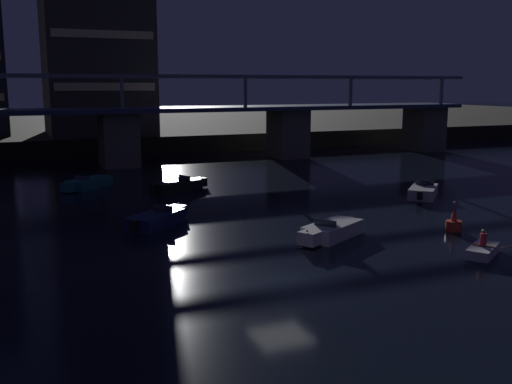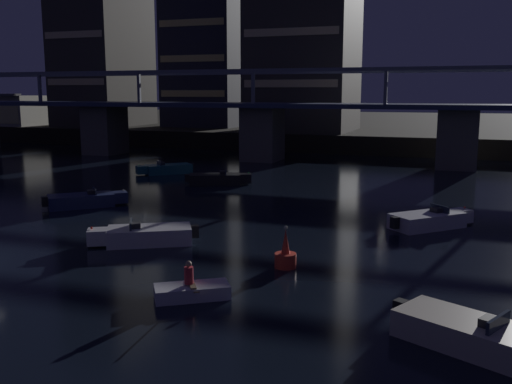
{
  "view_description": "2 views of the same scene",
  "coord_description": "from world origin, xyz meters",
  "px_view_note": "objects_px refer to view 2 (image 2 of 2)",
  "views": [
    {
      "loc": [
        -10.38,
        -22.0,
        8.39
      ],
      "look_at": [
        3.28,
        10.66,
        1.91
      ],
      "focal_mm": 41.37,
      "sensor_mm": 36.0,
      "label": 1
    },
    {
      "loc": [
        19.5,
        -17.54,
        7.14
      ],
      "look_at": [
        7.7,
        15.76,
        0.95
      ],
      "focal_mm": 40.2,
      "sensor_mm": 36.0,
      "label": 2
    }
  ],
  "objects_px": {
    "speedboat_near_center": "(85,200)",
    "speedboat_mid_right": "(218,179)",
    "speedboat_mid_center": "(166,169)",
    "tower_central": "(305,11)",
    "river_bridge": "(262,122)",
    "dinghy_with_paddler": "(192,291)",
    "waterfront_pavilion": "(2,110)",
    "speedboat_mid_left": "(430,220)",
    "channel_buoy": "(285,256)",
    "tower_west_low": "(101,15)",
    "tower_west_tall": "(204,42)",
    "speedboat_near_right": "(145,235)",
    "speedboat_far_left": "(474,335)"
  },
  "relations": [
    {
      "from": "speedboat_near_center",
      "to": "speedboat_mid_right",
      "type": "relative_size",
      "value": 0.89
    },
    {
      "from": "speedboat_mid_center",
      "to": "speedboat_mid_right",
      "type": "xyz_separation_m",
      "value": [
        6.61,
        -3.89,
        0.0
      ]
    },
    {
      "from": "tower_central",
      "to": "speedboat_near_center",
      "type": "xyz_separation_m",
      "value": [
        -2.82,
        -43.07,
        -16.73
      ]
    },
    {
      "from": "tower_central",
      "to": "river_bridge",
      "type": "bearing_deg",
      "value": -91.1
    },
    {
      "from": "river_bridge",
      "to": "dinghy_with_paddler",
      "type": "bearing_deg",
      "value": -74.55
    },
    {
      "from": "river_bridge",
      "to": "dinghy_with_paddler",
      "type": "relative_size",
      "value": 30.07
    },
    {
      "from": "tower_central",
      "to": "waterfront_pavilion",
      "type": "distance_m",
      "value": 47.61
    },
    {
      "from": "speedboat_mid_left",
      "to": "channel_buoy",
      "type": "distance_m",
      "value": 10.73
    },
    {
      "from": "tower_west_low",
      "to": "channel_buoy",
      "type": "distance_m",
      "value": 70.3
    },
    {
      "from": "tower_west_low",
      "to": "dinghy_with_paddler",
      "type": "xyz_separation_m",
      "value": [
        41.63,
        -56.68,
        -17.83
      ]
    },
    {
      "from": "river_bridge",
      "to": "speedboat_mid_center",
      "type": "bearing_deg",
      "value": -111.16
    },
    {
      "from": "tower_west_tall",
      "to": "speedboat_near_right",
      "type": "height_order",
      "value": "tower_west_tall"
    },
    {
      "from": "river_bridge",
      "to": "speedboat_far_left",
      "type": "relative_size",
      "value": 16.84
    },
    {
      "from": "speedboat_near_center",
      "to": "speedboat_far_left",
      "type": "height_order",
      "value": "same"
    },
    {
      "from": "dinghy_with_paddler",
      "to": "speedboat_mid_center",
      "type": "bearing_deg",
      "value": 119.9
    },
    {
      "from": "speedboat_mid_center",
      "to": "speedboat_far_left",
      "type": "bearing_deg",
      "value": -48.64
    },
    {
      "from": "tower_central",
      "to": "speedboat_mid_right",
      "type": "relative_size",
      "value": 5.99
    },
    {
      "from": "tower_west_low",
      "to": "speedboat_far_left",
      "type": "xyz_separation_m",
      "value": [
        50.88,
        -57.68,
        -17.69
      ]
    },
    {
      "from": "river_bridge",
      "to": "waterfront_pavilion",
      "type": "distance_m",
      "value": 46.96
    },
    {
      "from": "river_bridge",
      "to": "speedboat_mid_center",
      "type": "xyz_separation_m",
      "value": [
        -4.78,
        -12.34,
        -3.6
      ]
    },
    {
      "from": "tower_west_tall",
      "to": "dinghy_with_paddler",
      "type": "bearing_deg",
      "value": -65.95
    },
    {
      "from": "speedboat_mid_right",
      "to": "speedboat_far_left",
      "type": "relative_size",
      "value": 1.02
    },
    {
      "from": "tower_west_tall",
      "to": "speedboat_near_center",
      "type": "xyz_separation_m",
      "value": [
        12.92,
        -46.71,
        -13.73
      ]
    },
    {
      "from": "tower_central",
      "to": "dinghy_with_paddler",
      "type": "relative_size",
      "value": 10.88
    },
    {
      "from": "speedboat_near_right",
      "to": "speedboat_far_left",
      "type": "bearing_deg",
      "value": -25.28
    },
    {
      "from": "speedboat_mid_right",
      "to": "dinghy_with_paddler",
      "type": "xyz_separation_m",
      "value": [
        9.15,
        -23.52,
        -0.14
      ]
    },
    {
      "from": "tower_west_low",
      "to": "tower_central",
      "type": "height_order",
      "value": "tower_west_low"
    },
    {
      "from": "speedboat_mid_center",
      "to": "channel_buoy",
      "type": "distance_m",
      "value": 29.02
    },
    {
      "from": "tower_west_low",
      "to": "speedboat_mid_right",
      "type": "distance_m",
      "value": 49.68
    },
    {
      "from": "channel_buoy",
      "to": "speedboat_near_right",
      "type": "bearing_deg",
      "value": 169.55
    },
    {
      "from": "tower_west_tall",
      "to": "speedboat_mid_left",
      "type": "distance_m",
      "value": 58.15
    },
    {
      "from": "waterfront_pavilion",
      "to": "speedboat_near_center",
      "type": "xyz_separation_m",
      "value": [
        42.91,
        -39.19,
        -4.02
      ]
    },
    {
      "from": "river_bridge",
      "to": "channel_buoy",
      "type": "bearing_deg",
      "value": -69.67
    },
    {
      "from": "speedboat_mid_left",
      "to": "speedboat_mid_right",
      "type": "bearing_deg",
      "value": 149.63
    },
    {
      "from": "speedboat_mid_right",
      "to": "tower_west_low",
      "type": "bearing_deg",
      "value": 134.4
    },
    {
      "from": "river_bridge",
      "to": "tower_central",
      "type": "height_order",
      "value": "tower_central"
    },
    {
      "from": "speedboat_mid_left",
      "to": "speedboat_mid_center",
      "type": "xyz_separation_m",
      "value": [
        -23.09,
        13.54,
        0.0
      ]
    },
    {
      "from": "speedboat_near_center",
      "to": "speedboat_mid_left",
      "type": "relative_size",
      "value": 1.02
    },
    {
      "from": "tower_west_low",
      "to": "speedboat_mid_left",
      "type": "height_order",
      "value": "tower_west_low"
    },
    {
      "from": "river_bridge",
      "to": "channel_buoy",
      "type": "relative_size",
      "value": 47.42
    },
    {
      "from": "tower_west_low",
      "to": "speedboat_mid_center",
      "type": "distance_m",
      "value": 42.89
    },
    {
      "from": "waterfront_pavilion",
      "to": "dinghy_with_paddler",
      "type": "bearing_deg",
      "value": -42.49
    },
    {
      "from": "speedboat_near_center",
      "to": "speedboat_mid_left",
      "type": "xyz_separation_m",
      "value": [
        20.82,
        1.39,
        0.0
      ]
    },
    {
      "from": "dinghy_with_paddler",
      "to": "speedboat_near_right",
      "type": "bearing_deg",
      "value": 132.1
    },
    {
      "from": "waterfront_pavilion",
      "to": "speedboat_mid_center",
      "type": "xyz_separation_m",
      "value": [
        40.65,
        -24.26,
        -4.02
      ]
    },
    {
      "from": "speedboat_far_left",
      "to": "speedboat_near_right",
      "type": "bearing_deg",
      "value": 154.72
    },
    {
      "from": "tower_west_tall",
      "to": "tower_central",
      "type": "relative_size",
      "value": 0.8
    },
    {
      "from": "tower_central",
      "to": "speedboat_mid_left",
      "type": "height_order",
      "value": "tower_central"
    },
    {
      "from": "tower_central",
      "to": "waterfront_pavilion",
      "type": "relative_size",
      "value": 2.43
    },
    {
      "from": "speedboat_near_right",
      "to": "dinghy_with_paddler",
      "type": "height_order",
      "value": "dinghy_with_paddler"
    }
  ]
}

